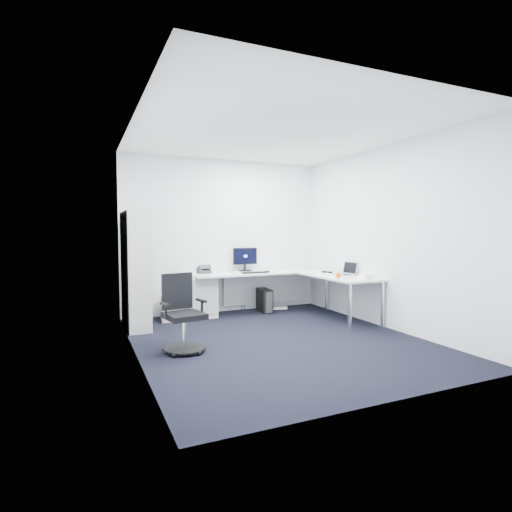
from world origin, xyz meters
name	(u,v)px	position (x,y,z in m)	size (l,w,h in m)	color
ground	(278,340)	(0.00, 0.00, 0.00)	(4.20, 4.20, 0.00)	black
ceiling	(278,133)	(0.00, 0.00, 2.70)	(4.20, 4.20, 0.00)	white
wall_back	(225,236)	(0.00, 2.10, 1.35)	(3.60, 0.02, 2.70)	white
wall_front	(394,242)	(0.00, -2.10, 1.35)	(3.60, 0.02, 2.70)	white
wall_left	(135,239)	(-1.80, 0.00, 1.35)	(0.02, 4.20, 2.70)	white
wall_right	(386,237)	(1.80, 0.00, 1.35)	(0.02, 4.20, 2.70)	white
l_desk	(269,295)	(0.55, 1.40, 0.36)	(2.47, 1.38, 0.72)	silver
drawer_pedestal	(200,295)	(-0.53, 1.86, 0.36)	(0.47, 0.58, 0.72)	silver
bookshelf	(135,270)	(-1.62, 1.45, 0.86)	(0.34, 0.86, 1.73)	#AEB0B0
task_chair	(184,313)	(-1.25, -0.01, 0.46)	(0.52, 0.52, 0.93)	black
black_pc_tower	(264,300)	(0.62, 1.74, 0.20)	(0.19, 0.42, 0.41)	black
beige_pc_tower	(167,308)	(-1.10, 1.77, 0.20)	(0.19, 0.42, 0.40)	beige
power_strip	(277,308)	(0.92, 1.83, 0.02)	(0.38, 0.06, 0.04)	white
monitor	(245,259)	(0.34, 1.97, 0.94)	(0.45, 0.14, 0.43)	black
black_keyboard	(253,273)	(0.34, 1.59, 0.73)	(0.41, 0.15, 0.02)	black
mouse	(267,272)	(0.59, 1.58, 0.73)	(0.05, 0.09, 0.03)	black
desk_phone	(204,269)	(-0.44, 1.91, 0.79)	(0.20, 0.20, 0.14)	#2C2C2E
laptop	(342,268)	(1.54, 0.72, 0.83)	(0.31, 0.30, 0.22)	#B8BBBF
white_keyboard	(330,275)	(1.32, 0.75, 0.73)	(0.12, 0.43, 0.01)	white
headphones	(327,271)	(1.52, 1.12, 0.75)	(0.12, 0.19, 0.05)	black
orange_fruit	(338,275)	(1.25, 0.41, 0.76)	(0.09, 0.09, 0.09)	#D34D12
tissue_box	(366,277)	(1.50, 0.08, 0.76)	(0.12, 0.22, 0.08)	white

